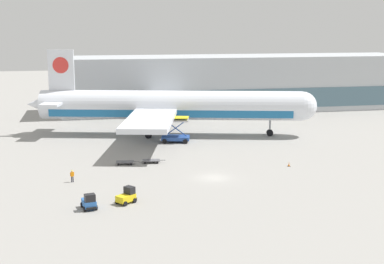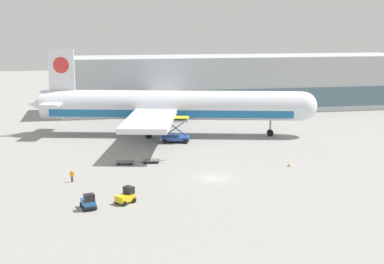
{
  "view_description": "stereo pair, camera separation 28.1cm",
  "coord_description": "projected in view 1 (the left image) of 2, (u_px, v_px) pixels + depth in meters",
  "views": [
    {
      "loc": [
        -17.7,
        -72.4,
        21.58
      ],
      "look_at": [
        -0.34,
        14.29,
        4.0
      ],
      "focal_mm": 50.0,
      "sensor_mm": 36.0,
      "label": 1
    },
    {
      "loc": [
        -17.42,
        -72.46,
        21.58
      ],
      "look_at": [
        -0.34,
        14.29,
        4.0
      ],
      "focal_mm": 50.0,
      "sensor_mm": 36.0,
      "label": 2
    }
  ],
  "objects": [
    {
      "name": "baggage_dolly_lead",
      "position": [
        125.0,
        162.0,
        84.7
      ],
      "size": [
        3.77,
        1.86,
        0.48
      ],
      "rotation": [
        0.0,
        0.0,
        -0.13
      ],
      "color": "#56565B",
      "rests_on": "ground_plane"
    },
    {
      "name": "baggage_dolly_second",
      "position": [
        151.0,
        161.0,
        85.63
      ],
      "size": [
        3.77,
        1.86,
        0.48
      ],
      "rotation": [
        0.0,
        0.0,
        -0.13
      ],
      "color": "#56565B",
      "rests_on": "ground_plane"
    },
    {
      "name": "airplane_main",
      "position": [
        167.0,
        106.0,
        106.47
      ],
      "size": [
        57.08,
        48.52,
        17.0
      ],
      "rotation": [
        0.0,
        0.0,
        -0.24
      ],
      "color": "silver",
      "rests_on": "ground_plane"
    },
    {
      "name": "terminal_building",
      "position": [
        238.0,
        83.0,
        139.83
      ],
      "size": [
        90.0,
        18.2,
        14.0
      ],
      "color": "#B2B7BC",
      "rests_on": "ground_plane"
    },
    {
      "name": "ground_crew_near",
      "position": [
        72.0,
        175.0,
        74.95
      ],
      "size": [
        0.55,
        0.32,
        1.74
      ],
      "rotation": [
        0.0,
        0.0,
        3.44
      ],
      "color": "black",
      "rests_on": "ground_plane"
    },
    {
      "name": "scissor_lift_loader",
      "position": [
        176.0,
        132.0,
        100.78
      ],
      "size": [
        5.77,
        4.41,
        4.79
      ],
      "rotation": [
        0.0,
        0.0,
        -0.24
      ],
      "color": "#284C99",
      "rests_on": "ground_plane"
    },
    {
      "name": "baggage_tug_mid",
      "position": [
        127.0,
        196.0,
        66.15
      ],
      "size": [
        2.78,
        2.67,
        2.0
      ],
      "rotation": [
        0.0,
        0.0,
        0.69
      ],
      "color": "yellow",
      "rests_on": "ground_plane"
    },
    {
      "name": "traffic_cone_near",
      "position": [
        289.0,
        164.0,
        83.56
      ],
      "size": [
        0.4,
        0.4,
        0.68
      ],
      "color": "black",
      "rests_on": "ground_plane"
    },
    {
      "name": "ground_plane",
      "position": [
        214.0,
        178.0,
        77.25
      ],
      "size": [
        400.0,
        400.0,
        0.0
      ],
      "primitive_type": "plane",
      "color": "gray"
    },
    {
      "name": "baggage_tug_foreground",
      "position": [
        89.0,
        202.0,
        63.95
      ],
      "size": [
        2.06,
        2.68,
        2.0
      ],
      "rotation": [
        0.0,
        0.0,
        -1.36
      ],
      "color": "#2D66B7",
      "rests_on": "ground_plane"
    }
  ]
}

